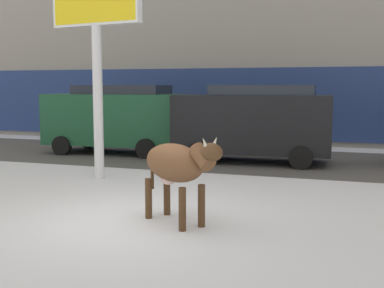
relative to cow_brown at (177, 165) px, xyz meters
name	(u,v)px	position (x,y,z in m)	size (l,w,h in m)	color
ground_plane	(132,220)	(-0.79, -0.08, -0.99)	(120.00, 120.00, 0.00)	white
road_strip	(238,159)	(-0.79, 7.61, -0.99)	(60.00, 5.60, 0.01)	#514F4C
cow_brown	(177,165)	(0.00, 0.00, 0.00)	(1.81, 1.39, 1.54)	brown
billboard	(96,1)	(-3.28, 3.24, 3.32)	(2.52, 0.58, 5.56)	silver
car_darkgreen_van	(115,117)	(-5.09, 7.60, 0.25)	(4.69, 2.31, 2.32)	#194C2D
car_black_van	(254,121)	(-0.20, 7.08, 0.25)	(4.69, 2.31, 2.32)	black
pedestrian_by_cars	(120,121)	(-6.36, 10.45, -0.11)	(0.36, 0.24, 1.73)	#282833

